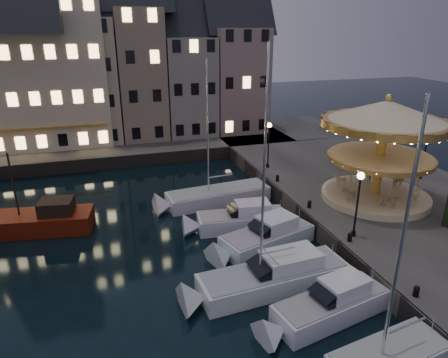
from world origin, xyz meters
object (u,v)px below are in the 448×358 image
object	(u,v)px
bollard_a	(416,291)
motorboat_e	(236,220)
bollard_d	(277,178)
red_fishing_boat	(39,222)
streetlamp_b	(358,195)
bollard_c	(309,204)
streetlamp_c	(269,139)
motorboat_f	(212,197)
motorboat_d	(262,239)
bollard_b	(350,237)
motorboat_b	(324,309)
carousel	(384,132)
motorboat_c	(267,278)
streetlamp_d	(426,148)

from	to	relation	value
bollard_a	motorboat_e	distance (m)	12.53
bollard_d	red_fishing_boat	distance (m)	18.49
streetlamp_b	bollard_c	distance (m)	5.14
streetlamp_c	motorboat_f	xyz separation A→B (m)	(-6.31, -3.47, -3.49)
motorboat_d	red_fishing_boat	world-z (taller)	red_fishing_boat
bollard_c	bollard_d	bearing A→B (deg)	90.00
motorboat_f	motorboat_d	bearing A→B (deg)	-80.88
streetlamp_c	red_fishing_boat	distance (m)	19.83
streetlamp_c	bollard_d	world-z (taller)	streetlamp_c
bollard_b	bollard_a	bearing A→B (deg)	-90.00
bollard_b	motorboat_e	world-z (taller)	motorboat_e
bollard_a	bollard_d	size ratio (longest dim) A/B	1.00
streetlamp_c	bollard_c	xyz separation A→B (m)	(-0.60, -9.00, -2.41)
motorboat_b	red_fishing_boat	size ratio (longest dim) A/B	0.91
streetlamp_c	motorboat_d	xyz separation A→B (m)	(-5.08, -11.16, -3.38)
bollard_a	motorboat_b	distance (m)	4.43
motorboat_d	carousel	size ratio (longest dim) A/B	0.81
bollard_d	motorboat_d	bearing A→B (deg)	-120.32
bollard_c	red_fishing_boat	size ratio (longest dim) A/B	0.07
motorboat_c	motorboat_e	bearing A→B (deg)	84.85
streetlamp_d	red_fishing_boat	world-z (taller)	red_fishing_boat
bollard_c	streetlamp_c	bearing A→B (deg)	86.19
bollard_b	bollard_d	bearing A→B (deg)	90.00
motorboat_c	motorboat_f	size ratio (longest dim) A/B	1.00
bollard_c	motorboat_f	size ratio (longest dim) A/B	0.05
streetlamp_b	carousel	xyz separation A→B (m)	(4.83, 4.45, 2.43)
red_fishing_boat	bollard_d	bearing A→B (deg)	2.80
streetlamp_b	motorboat_c	size ratio (longest dim) A/B	0.34
carousel	motorboat_d	bearing A→B (deg)	-167.98
streetlamp_c	bollard_a	xyz separation A→B (m)	(-0.60, -19.50, -2.41)
motorboat_e	carousel	xyz separation A→B (m)	(10.64, -0.91, 5.81)
bollard_a	carousel	world-z (taller)	carousel
bollard_b	motorboat_c	world-z (taller)	motorboat_c
streetlamp_b	streetlamp_d	size ratio (longest dim) A/B	1.00
streetlamp_d	motorboat_f	world-z (taller)	motorboat_f
red_fishing_boat	bollard_a	bearing A→B (deg)	-39.30
streetlamp_c	red_fishing_boat	world-z (taller)	red_fishing_boat
bollard_b	motorboat_b	world-z (taller)	motorboat_b
motorboat_c	red_fishing_boat	bearing A→B (deg)	139.28
streetlamp_d	streetlamp_c	bearing A→B (deg)	150.09
streetlamp_b	bollard_a	bearing A→B (deg)	-95.71
motorboat_d	motorboat_e	world-z (taller)	same
streetlamp_b	bollard_b	distance (m)	2.54
motorboat_f	red_fishing_boat	bearing A→B (deg)	-175.81
streetlamp_d	motorboat_d	bearing A→B (deg)	-164.12
bollard_b	motorboat_d	bearing A→B (deg)	147.60
bollard_a	motorboat_b	world-z (taller)	motorboat_b
streetlamp_b	bollard_a	world-z (taller)	streetlamp_b
bollard_d	motorboat_b	world-z (taller)	motorboat_b
motorboat_b	motorboat_c	size ratio (longest dim) A/B	0.57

